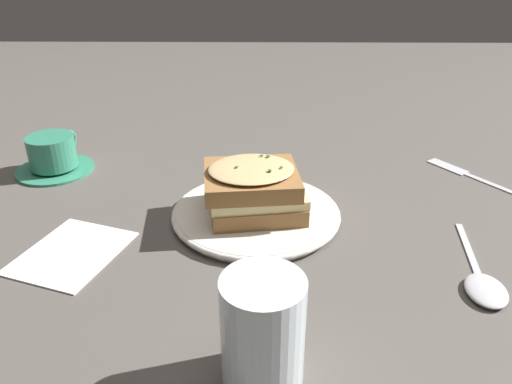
# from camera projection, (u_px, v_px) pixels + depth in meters

# --- Properties ---
(ground_plane) EXTENTS (2.40, 2.40, 0.00)m
(ground_plane) POSITION_uv_depth(u_px,v_px,m) (252.00, 211.00, 0.70)
(ground_plane) COLOR #514C47
(dinner_plate) EXTENTS (0.23, 0.23, 0.01)m
(dinner_plate) POSITION_uv_depth(u_px,v_px,m) (256.00, 214.00, 0.68)
(dinner_plate) COLOR silver
(dinner_plate) RESTS_ON ground_plane
(sandwich) EXTENTS (0.12, 0.14, 0.07)m
(sandwich) POSITION_uv_depth(u_px,v_px,m) (254.00, 189.00, 0.66)
(sandwich) COLOR olive
(sandwich) RESTS_ON dinner_plate
(teacup_with_saucer) EXTENTS (0.13, 0.12, 0.06)m
(teacup_with_saucer) POSITION_uv_depth(u_px,v_px,m) (53.00, 156.00, 0.80)
(teacup_with_saucer) COLOR #338466
(teacup_with_saucer) RESTS_ON ground_plane
(water_glass) EXTENTS (0.07, 0.07, 0.10)m
(water_glass) POSITION_uv_depth(u_px,v_px,m) (263.00, 332.00, 0.41)
(water_glass) COLOR silver
(water_glass) RESTS_ON ground_plane
(fork) EXTENTS (0.15, 0.12, 0.00)m
(fork) POSITION_uv_depth(u_px,v_px,m) (465.00, 173.00, 0.80)
(fork) COLOR silver
(fork) RESTS_ON ground_plane
(spoon) EXTENTS (0.18, 0.05, 0.01)m
(spoon) POSITION_uv_depth(u_px,v_px,m) (484.00, 285.00, 0.54)
(spoon) COLOR silver
(spoon) RESTS_ON ground_plane
(napkin) EXTENTS (0.16, 0.14, 0.00)m
(napkin) POSITION_uv_depth(u_px,v_px,m) (72.00, 252.00, 0.60)
(napkin) COLOR white
(napkin) RESTS_ON ground_plane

